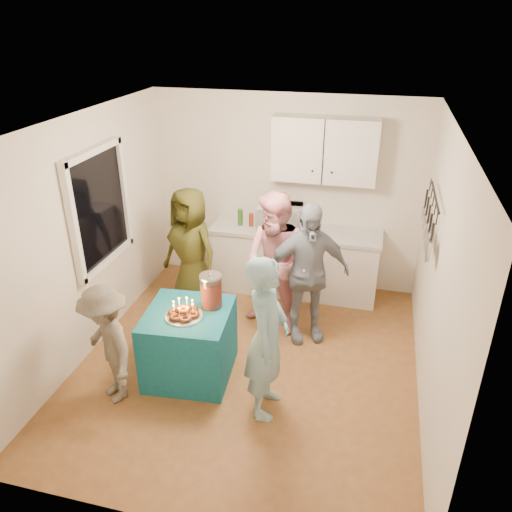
% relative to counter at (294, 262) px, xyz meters
% --- Properties ---
extents(floor, '(4.00, 4.00, 0.00)m').
position_rel_counter_xyz_m(floor, '(-0.20, -1.70, -0.43)').
color(floor, brown).
rests_on(floor, ground).
extents(ceiling, '(4.00, 4.00, 0.00)m').
position_rel_counter_xyz_m(ceiling, '(-0.20, -1.70, 2.17)').
color(ceiling, white).
rests_on(ceiling, floor).
extents(back_wall, '(3.60, 3.60, 0.00)m').
position_rel_counter_xyz_m(back_wall, '(-0.20, 0.30, 0.87)').
color(back_wall, silver).
rests_on(back_wall, floor).
extents(left_wall, '(4.00, 4.00, 0.00)m').
position_rel_counter_xyz_m(left_wall, '(-2.00, -1.70, 0.87)').
color(left_wall, silver).
rests_on(left_wall, floor).
extents(right_wall, '(4.00, 4.00, 0.00)m').
position_rel_counter_xyz_m(right_wall, '(1.60, -1.70, 0.87)').
color(right_wall, silver).
rests_on(right_wall, floor).
extents(window_night, '(0.04, 1.00, 1.20)m').
position_rel_counter_xyz_m(window_night, '(-1.97, -1.40, 1.12)').
color(window_night, black).
rests_on(window_night, left_wall).
extents(counter, '(2.20, 0.58, 0.86)m').
position_rel_counter_xyz_m(counter, '(0.00, 0.00, 0.00)').
color(counter, white).
rests_on(counter, floor).
extents(countertop, '(2.24, 0.62, 0.05)m').
position_rel_counter_xyz_m(countertop, '(0.00, -0.00, 0.46)').
color(countertop, beige).
rests_on(countertop, counter).
extents(upper_cabinet, '(1.30, 0.30, 0.80)m').
position_rel_counter_xyz_m(upper_cabinet, '(0.30, 0.15, 1.52)').
color(upper_cabinet, white).
rests_on(upper_cabinet, back_wall).
extents(pot_rack, '(0.12, 1.00, 0.60)m').
position_rel_counter_xyz_m(pot_rack, '(1.52, -1.00, 1.17)').
color(pot_rack, black).
rests_on(pot_rack, right_wall).
extents(microwave, '(0.61, 0.44, 0.32)m').
position_rel_counter_xyz_m(microwave, '(-0.22, 0.00, 0.64)').
color(microwave, white).
rests_on(microwave, countertop).
extents(party_table, '(0.92, 0.92, 0.76)m').
position_rel_counter_xyz_m(party_table, '(-0.75, -2.00, -0.05)').
color(party_table, '#115D71').
rests_on(party_table, floor).
extents(donut_cake, '(0.38, 0.38, 0.18)m').
position_rel_counter_xyz_m(donut_cake, '(-0.76, -2.08, 0.42)').
color(donut_cake, '#381C0C').
rests_on(donut_cake, party_table).
extents(punch_jar, '(0.22, 0.22, 0.34)m').
position_rel_counter_xyz_m(punch_jar, '(-0.55, -1.83, 0.50)').
color(punch_jar, '#B5230E').
rests_on(punch_jar, party_table).
extents(man_birthday, '(0.40, 0.60, 1.64)m').
position_rel_counter_xyz_m(man_birthday, '(0.14, -2.31, 0.39)').
color(man_birthday, '#86B3C3').
rests_on(man_birthday, floor).
extents(woman_back_left, '(0.93, 0.77, 1.62)m').
position_rel_counter_xyz_m(woman_back_left, '(-1.19, -0.73, 0.38)').
color(woman_back_left, '#61611B').
rests_on(woman_back_left, floor).
extents(woman_back_center, '(1.03, 0.94, 1.73)m').
position_rel_counter_xyz_m(woman_back_center, '(-0.05, -0.96, 0.43)').
color(woman_back_center, pink).
rests_on(woman_back_center, floor).
extents(woman_back_right, '(1.07, 0.76, 1.68)m').
position_rel_counter_xyz_m(woman_back_right, '(0.31, -1.04, 0.41)').
color(woman_back_right, '#101F36').
rests_on(woman_back_right, floor).
extents(child_near_left, '(0.92, 0.88, 1.26)m').
position_rel_counter_xyz_m(child_near_left, '(-1.37, -2.53, 0.20)').
color(child_near_left, '#574F46').
rests_on(child_near_left, floor).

